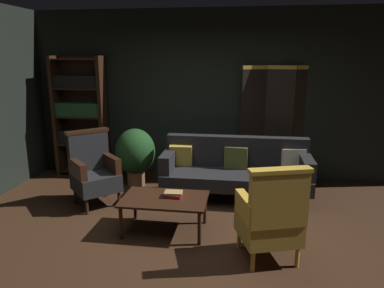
% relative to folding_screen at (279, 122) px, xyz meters
% --- Properties ---
extents(ground_plane, '(10.00, 10.00, 0.00)m').
position_rel_folding_screen_xyz_m(ground_plane, '(-1.22, -2.35, -0.99)').
color(ground_plane, '#331E11').
extents(back_wall, '(7.20, 0.10, 2.80)m').
position_rel_folding_screen_xyz_m(back_wall, '(-1.22, 0.10, 0.41)').
color(back_wall, black).
rests_on(back_wall, ground_plane).
extents(folding_screen, '(1.26, 0.42, 1.90)m').
position_rel_folding_screen_xyz_m(folding_screen, '(0.00, 0.00, 0.00)').
color(folding_screen, black).
rests_on(folding_screen, ground_plane).
extents(bookshelf, '(0.90, 0.32, 2.05)m').
position_rel_folding_screen_xyz_m(bookshelf, '(-3.37, -0.16, 0.09)').
color(bookshelf, black).
rests_on(bookshelf, ground_plane).
extents(velvet_couch, '(2.12, 0.78, 0.88)m').
position_rel_folding_screen_xyz_m(velvet_couch, '(-0.67, -0.90, -0.53)').
color(velvet_couch, black).
rests_on(velvet_couch, ground_plane).
extents(coffee_table, '(1.00, 0.64, 0.42)m').
position_rel_folding_screen_xyz_m(coffee_table, '(-1.46, -2.10, -0.61)').
color(coffee_table, black).
rests_on(coffee_table, ground_plane).
extents(armchair_gilt_accent, '(0.73, 0.73, 1.04)m').
position_rel_folding_screen_xyz_m(armchair_gilt_accent, '(-0.26, -2.58, -0.50)').
color(armchair_gilt_accent, gold).
rests_on(armchair_gilt_accent, ground_plane).
extents(armchair_wing_left, '(0.82, 0.82, 1.04)m').
position_rel_folding_screen_xyz_m(armchair_wing_left, '(-2.63, -1.43, -0.50)').
color(armchair_wing_left, black).
rests_on(armchair_wing_left, ground_plane).
extents(potted_plant, '(0.64, 0.64, 0.93)m').
position_rel_folding_screen_xyz_m(potted_plant, '(-2.27, -0.62, -0.45)').
color(potted_plant, brown).
rests_on(potted_plant, ground_plane).
extents(book_red_leather, '(0.21, 0.17, 0.04)m').
position_rel_folding_screen_xyz_m(book_red_leather, '(-1.36, -2.05, -0.55)').
color(book_red_leather, maroon).
rests_on(book_red_leather, coffee_table).
extents(book_tan_leather, '(0.22, 0.16, 0.03)m').
position_rel_folding_screen_xyz_m(book_tan_leather, '(-1.36, -2.05, -0.51)').
color(book_tan_leather, '#9E7A47').
rests_on(book_tan_leather, book_red_leather).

